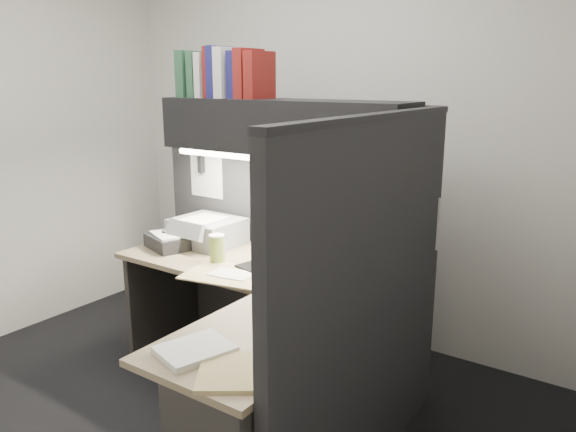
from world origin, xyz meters
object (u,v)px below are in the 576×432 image
at_px(notebook_stack, 170,241).
at_px(overhead_shelf, 281,126).
at_px(desk, 241,366).
at_px(coffee_cup, 217,250).
at_px(monitor, 294,226).
at_px(telephone, 371,271).
at_px(printer, 208,231).
at_px(keyboard, 268,273).

bearing_deg(notebook_stack, overhead_shelf, 21.00).
xyz_separation_m(desk, coffee_cup, (-0.54, 0.45, 0.37)).
bearing_deg(monitor, telephone, 13.65).
relative_size(monitor, printer, 1.19).
bearing_deg(printer, coffee_cup, -38.61).
relative_size(overhead_shelf, telephone, 7.07).
relative_size(desk, keyboard, 4.00).
bearing_deg(coffee_cup, keyboard, -0.14).
xyz_separation_m(keyboard, notebook_stack, (-0.80, 0.05, 0.03)).
distance_m(desk, monitor, 0.95).
distance_m(desk, telephone, 0.85).
distance_m(overhead_shelf, coffee_cup, 0.79).
bearing_deg(desk, telephone, 66.60).
distance_m(overhead_shelf, notebook_stack, 1.02).
xyz_separation_m(monitor, printer, (-0.61, -0.08, -0.11)).
xyz_separation_m(overhead_shelf, keyboard, (0.13, -0.31, -0.76)).
distance_m(desk, coffee_cup, 0.79).
distance_m(desk, overhead_shelf, 1.33).
height_order(printer, notebook_stack, printer).
height_order(telephone, notebook_stack, telephone).
bearing_deg(printer, keyboard, -19.71).
xyz_separation_m(overhead_shelf, printer, (-0.54, -0.05, -0.69)).
bearing_deg(notebook_stack, keyboard, -3.55).
xyz_separation_m(monitor, coffee_cup, (-0.31, -0.34, -0.12)).
bearing_deg(desk, keyboard, 110.86).
height_order(monitor, keyboard, monitor).
bearing_deg(desk, printer, 140.43).
height_order(monitor, coffee_cup, monitor).
relative_size(overhead_shelf, printer, 3.78).
distance_m(printer, notebook_stack, 0.24).
relative_size(keyboard, telephone, 1.94).
relative_size(monitor, notebook_stack, 1.74).
distance_m(keyboard, coffee_cup, 0.37).
relative_size(desk, printer, 4.15).
bearing_deg(keyboard, printer, 172.51).
height_order(telephone, printer, printer).
distance_m(keyboard, notebook_stack, 0.80).
distance_m(desk, printer, 1.16).
relative_size(overhead_shelf, keyboard, 3.65).
xyz_separation_m(keyboard, telephone, (0.48, 0.27, 0.03)).
xyz_separation_m(desk, keyboard, (-0.17, 0.44, 0.30)).
bearing_deg(desk, overhead_shelf, 111.79).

